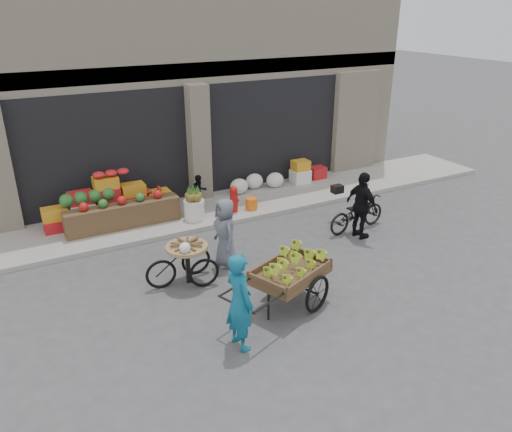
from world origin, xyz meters
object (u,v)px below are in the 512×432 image
vendor_woman (239,302)px  tricycle_cart (187,258)px  fire_hydrant (234,198)px  banana_cart (289,272)px  seated_person (200,192)px  pineapple_bin (194,210)px  orange_bucket (251,204)px  bicycle (357,213)px  vendor_grey (225,233)px  cyclist (362,206)px

vendor_woman → tricycle_cart: size_ratio=1.18×
tricycle_cart → fire_hydrant: bearing=53.9°
banana_cart → vendor_woman: vendor_woman is taller
fire_hydrant → tricycle_cart: 3.55m
seated_person → banana_cart: bearing=-103.3°
pineapple_bin → seated_person: 0.75m
pineapple_bin → orange_bucket: 1.61m
tricycle_cart → bicycle: size_ratio=0.84×
vendor_woman → bicycle: size_ratio=0.99×
vendor_grey → bicycle: 3.65m
seated_person → vendor_grey: bearing=-111.8°
vendor_grey → fire_hydrant: bearing=153.0°
pineapple_bin → bicycle: bearing=-33.9°
banana_cart → cyclist: bearing=7.7°
vendor_woman → orange_bucket: bearing=-36.6°
seated_person → vendor_grey: size_ratio=0.61×
cyclist → fire_hydrant: bearing=33.0°
banana_cart → vendor_woman: size_ratio=1.52×
seated_person → cyclist: cyclist is taller
pineapple_bin → banana_cart: (0.11, -4.41, 0.37)m
seated_person → banana_cart: 5.02m
orange_bucket → seated_person: (-1.20, 0.70, 0.31)m
seated_person → vendor_woman: bearing=-115.8°
orange_bucket → banana_cart: (-1.49, -4.31, 0.47)m
tricycle_cart → vendor_grey: size_ratio=0.94×
vendor_woman → fire_hydrant: bearing=-31.8°
cyclist → pineapple_bin: bearing=44.4°
pineapple_bin → banana_cart: size_ratio=0.20×
orange_bucket → bicycle: bicycle is taller
bicycle → cyclist: (-0.20, -0.40, 0.37)m
seated_person → cyclist: (2.80, -3.28, 0.24)m
pineapple_bin → seated_person: size_ratio=0.56×
vendor_grey → cyclist: cyclist is taller
pineapple_bin → vendor_woman: (-1.20, -5.04, 0.48)m
fire_hydrant → vendor_woman: 5.51m
vendor_woman → vendor_grey: size_ratio=1.12×
pineapple_bin → tricycle_cart: bearing=-114.2°
fire_hydrant → orange_bucket: 0.55m
fire_hydrant → cyclist: cyclist is taller
orange_bucket → seated_person: bearing=149.7°
vendor_woman → bicycle: vendor_woman is taller
vendor_woman → vendor_grey: vendor_woman is taller
tricycle_cart → banana_cart: bearing=-46.7°
orange_bucket → seated_person: 1.42m
fire_hydrant → cyclist: (2.10, -2.63, 0.32)m
seated_person → bicycle: seated_person is taller
cyclist → orange_bucket: bearing=26.2°
fire_hydrant → cyclist: bearing=-51.4°
tricycle_cart → seated_person: bearing=68.8°
cyclist → bicycle: bearing=-32.2°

